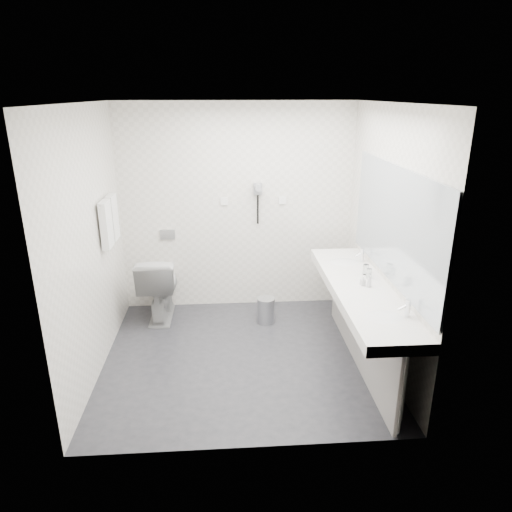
{
  "coord_description": "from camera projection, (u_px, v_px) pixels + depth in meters",
  "views": [
    {
      "loc": [
        -0.15,
        -4.16,
        2.58
      ],
      "look_at": [
        0.15,
        0.15,
        1.05
      ],
      "focal_mm": 32.44,
      "sensor_mm": 36.0,
      "label": 1
    }
  ],
  "objects": [
    {
      "name": "soap_bottle_c",
      "position": [
        369.0,
        281.0,
        4.34
      ],
      "size": [
        0.06,
        0.06,
        0.12
      ],
      "primitive_type": "imported",
      "rotation": [
        0.0,
        0.0,
        0.23
      ],
      "color": "silver",
      "rests_on": "vanity_counter"
    },
    {
      "name": "bin_lid",
      "position": [
        266.0,
        299.0,
        5.41
      ],
      "size": [
        0.21,
        0.21,
        0.02
      ],
      "primitive_type": "cylinder",
      "color": "#B2B5BA",
      "rests_on": "pedal_bin"
    },
    {
      "name": "towel_rail",
      "position": [
        106.0,
        200.0,
        4.69
      ],
      "size": [
        0.02,
        0.62,
        0.02
      ],
      "primitive_type": "cylinder",
      "rotation": [
        1.57,
        0.0,
        0.0
      ],
      "color": "silver",
      "rests_on": "wall_left"
    },
    {
      "name": "floor",
      "position": [
        243.0,
        357.0,
        4.78
      ],
      "size": [
        2.8,
        2.8,
        0.0
      ],
      "primitive_type": "plane",
      "color": "#2A292F",
      "rests_on": "ground"
    },
    {
      "name": "vanity_counter",
      "position": [
        360.0,
        291.0,
        4.4
      ],
      "size": [
        0.55,
        2.2,
        0.1
      ],
      "primitive_type": "cube",
      "color": "white",
      "rests_on": "floor"
    },
    {
      "name": "dryer_barrel",
      "position": [
        258.0,
        187.0,
        5.42
      ],
      "size": [
        0.08,
        0.14,
        0.08
      ],
      "primitive_type": "cylinder",
      "rotation": [
        1.57,
        0.0,
        0.0
      ],
      "color": "#94959A",
      "rests_on": "dryer_cradle"
    },
    {
      "name": "wall_back",
      "position": [
        237.0,
        209.0,
        5.59
      ],
      "size": [
        2.8,
        0.0,
        2.8
      ],
      "primitive_type": "plane",
      "rotation": [
        1.57,
        0.0,
        0.0
      ],
      "color": "white",
      "rests_on": "floor"
    },
    {
      "name": "faucet_near",
      "position": [
        408.0,
        308.0,
        3.76
      ],
      "size": [
        0.04,
        0.04,
        0.15
      ],
      "primitive_type": "cylinder",
      "color": "silver",
      "rests_on": "vanity_counter"
    },
    {
      "name": "wall_right",
      "position": [
        386.0,
        239.0,
        4.46
      ],
      "size": [
        0.0,
        2.6,
        2.6
      ],
      "primitive_type": "plane",
      "rotation": [
        1.57,
        0.0,
        -1.57
      ],
      "color": "white",
      "rests_on": "floor"
    },
    {
      "name": "glass_left",
      "position": [
        369.0,
        273.0,
        4.55
      ],
      "size": [
        0.07,
        0.07,
        0.1
      ],
      "primitive_type": "cylinder",
      "rotation": [
        0.0,
        0.0,
        -0.32
      ],
      "color": "silver",
      "rests_on": "vanity_counter"
    },
    {
      "name": "towel_near",
      "position": [
        106.0,
        225.0,
        4.64
      ],
      "size": [
        0.07,
        0.24,
        0.48
      ],
      "primitive_type": "cube",
      "color": "white",
      "rests_on": "towel_rail"
    },
    {
      "name": "toilet",
      "position": [
        159.0,
        286.0,
        5.52
      ],
      "size": [
        0.45,
        0.79,
        0.79
      ],
      "primitive_type": "imported",
      "rotation": [
        0.0,
        0.0,
        3.13
      ],
      "color": "white",
      "rests_on": "floor"
    },
    {
      "name": "dryer_cord",
      "position": [
        258.0,
        210.0,
        5.56
      ],
      "size": [
        0.02,
        0.02,
        0.35
      ],
      "primitive_type": "cylinder",
      "color": "black",
      "rests_on": "dryer_cradle"
    },
    {
      "name": "glass_right",
      "position": [
        366.0,
        269.0,
        4.65
      ],
      "size": [
        0.06,
        0.06,
        0.1
      ],
      "primitive_type": "cylinder",
      "rotation": [
        0.0,
        0.0,
        -0.1
      ],
      "color": "silver",
      "rests_on": "vanity_counter"
    },
    {
      "name": "mirror",
      "position": [
        394.0,
        224.0,
        4.2
      ],
      "size": [
        0.02,
        2.2,
        1.05
      ],
      "primitive_type": "cube",
      "color": "#B2BCC6",
      "rests_on": "wall_right"
    },
    {
      "name": "basin_near",
      "position": [
        383.0,
        319.0,
        3.78
      ],
      "size": [
        0.4,
        0.31,
        0.05
      ],
      "primitive_type": "ellipsoid",
      "color": "white",
      "rests_on": "vanity_counter"
    },
    {
      "name": "basin_far",
      "position": [
        344.0,
        263.0,
        5.0
      ],
      "size": [
        0.4,
        0.31,
        0.05
      ],
      "primitive_type": "ellipsoid",
      "color": "white",
      "rests_on": "vanity_counter"
    },
    {
      "name": "vanity_post_near",
      "position": [
        401.0,
        395.0,
        3.57
      ],
      "size": [
        0.06,
        0.06,
        0.75
      ],
      "primitive_type": "cylinder",
      "color": "silver",
      "rests_on": "floor"
    },
    {
      "name": "towel_far",
      "position": [
        112.0,
        217.0,
        4.9
      ],
      "size": [
        0.07,
        0.24,
        0.48
      ],
      "primitive_type": "cube",
      "color": "white",
      "rests_on": "towel_rail"
    },
    {
      "name": "faucet_far",
      "position": [
        362.0,
        255.0,
        4.99
      ],
      "size": [
        0.04,
        0.04,
        0.15
      ],
      "primitive_type": "cylinder",
      "color": "silver",
      "rests_on": "vanity_counter"
    },
    {
      "name": "switch_plate_b",
      "position": [
        282.0,
        200.0,
        5.58
      ],
      "size": [
        0.09,
        0.02,
        0.09
      ],
      "primitive_type": "cube",
      "color": "white",
      "rests_on": "wall_back"
    },
    {
      "name": "dryer_cradle",
      "position": [
        258.0,
        189.0,
        5.49
      ],
      "size": [
        0.1,
        0.04,
        0.14
      ],
      "primitive_type": "cube",
      "color": "#94959A",
      "rests_on": "wall_back"
    },
    {
      "name": "vanity_panel",
      "position": [
        360.0,
        330.0,
        4.55
      ],
      "size": [
        0.03,
        2.15,
        0.75
      ],
      "primitive_type": "cube",
      "color": "gray",
      "rests_on": "floor"
    },
    {
      "name": "vanity_post_far",
      "position": [
        338.0,
        288.0,
        5.53
      ],
      "size": [
        0.06,
        0.06,
        0.75
      ],
      "primitive_type": "cylinder",
      "color": "silver",
      "rests_on": "floor"
    },
    {
      "name": "wall_front",
      "position": [
        249.0,
        300.0,
        3.14
      ],
      "size": [
        2.8,
        0.0,
        2.8
      ],
      "primitive_type": "plane",
      "rotation": [
        -1.57,
        0.0,
        0.0
      ],
      "color": "white",
      "rests_on": "floor"
    },
    {
      "name": "pedal_bin",
      "position": [
        266.0,
        311.0,
        5.46
      ],
      "size": [
        0.24,
        0.24,
        0.29
      ],
      "primitive_type": "cylinder",
      "rotation": [
        0.0,
        0.0,
        -0.19
      ],
      "color": "#B2B5BA",
      "rests_on": "floor"
    },
    {
      "name": "flush_plate",
      "position": [
        168.0,
        235.0,
        5.62
      ],
      "size": [
        0.18,
        0.02,
        0.12
      ],
      "primitive_type": "cube",
      "color": "#B2B5BA",
      "rests_on": "wall_back"
    },
    {
      "name": "soap_bottle_a",
      "position": [
        363.0,
        281.0,
        4.38
      ],
      "size": [
        0.05,
        0.05,
        0.09
      ],
      "primitive_type": "imported",
      "rotation": [
        0.0,
        0.0,
        0.32
      ],
      "color": "silver",
      "rests_on": "vanity_counter"
    },
    {
      "name": "ceiling",
      "position": [
        240.0,
        103.0,
        3.95
      ],
      "size": [
        2.8,
        2.8,
        0.0
      ],
      "primitive_type": "plane",
      "rotation": [
        3.14,
        0.0,
        0.0
      ],
      "color": "white",
      "rests_on": "wall_back"
    },
    {
      "name": "switch_plate_a",
      "position": [
        224.0,
        201.0,
        5.53
      ],
      "size": [
        0.09,
        0.02,
        0.09
      ],
      "primitive_type": "cube",
      "color": "white",
      "rests_on": "wall_back"
    },
    {
      "name": "wall_left",
      "position": [
        90.0,
        245.0,
        4.27
      ],
      "size": [
        0.0,
        2.6,
        2.6
      ],
      "primitive_type": "plane",
      "rotation": [
        1.57,
        0.0,
        1.57
      ],
      "color": "white",
      "rests_on": "floor"
    }
  ]
}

